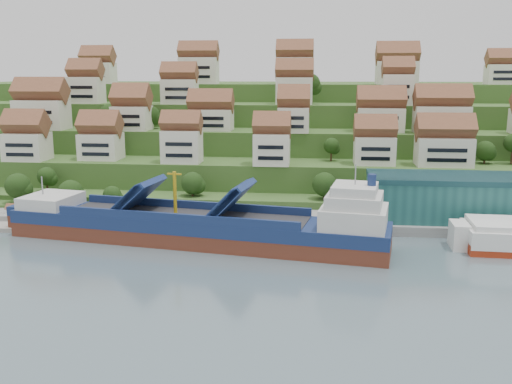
# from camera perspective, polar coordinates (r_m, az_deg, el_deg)

# --- Properties ---
(ground) EXTENTS (300.00, 300.00, 0.00)m
(ground) POSITION_cam_1_polar(r_m,az_deg,el_deg) (118.91, 1.13, -5.19)
(ground) COLOR slate
(ground) RESTS_ON ground
(quay) EXTENTS (180.00, 14.00, 2.20)m
(quay) POSITION_cam_1_polar(r_m,az_deg,el_deg) (133.04, 10.32, -3.04)
(quay) COLOR gray
(quay) RESTS_ON ground
(pebble_beach) EXTENTS (45.00, 20.00, 1.00)m
(pebble_beach) POSITION_cam_1_polar(r_m,az_deg,el_deg) (146.47, -21.69, -2.57)
(pebble_beach) COLOR gray
(pebble_beach) RESTS_ON ground
(hillside) EXTENTS (260.00, 128.00, 31.00)m
(hillside) POSITION_cam_1_polar(r_m,az_deg,el_deg) (218.40, 3.50, 5.45)
(hillside) COLOR #2D4C1E
(hillside) RESTS_ON ground
(hillside_village) EXTENTS (157.20, 64.38, 29.08)m
(hillside_village) POSITION_cam_1_polar(r_m,az_deg,el_deg) (173.96, 1.52, 8.26)
(hillside_village) COLOR silver
(hillside_village) RESTS_ON ground
(hillside_trees) EXTENTS (139.66, 62.67, 31.97)m
(hillside_trees) POSITION_cam_1_polar(r_m,az_deg,el_deg) (159.47, -2.18, 5.10)
(hillside_trees) COLOR #224015
(hillside_trees) RESTS_ON ground
(warehouse) EXTENTS (60.00, 15.00, 10.00)m
(warehouse) POSITION_cam_1_polar(r_m,az_deg,el_deg) (139.74, 23.55, -0.57)
(warehouse) COLOR #215B58
(warehouse) RESTS_ON quay
(flagpole) EXTENTS (1.28, 0.16, 8.00)m
(flagpole) POSITION_cam_1_polar(r_m,az_deg,el_deg) (126.69, 9.73, -1.08)
(flagpole) COLOR gray
(flagpole) RESTS_ON quay
(beach_huts) EXTENTS (14.40, 3.70, 2.20)m
(beach_huts) POSITION_cam_1_polar(r_m,az_deg,el_deg) (145.98, -22.66, -2.05)
(beach_huts) COLOR white
(beach_huts) RESTS_ON pebble_beach
(cargo_ship) EXTENTS (81.02, 25.18, 17.78)m
(cargo_ship) POSITION_cam_1_polar(r_m,az_deg,el_deg) (118.74, -5.19, -3.57)
(cargo_ship) COLOR brown
(cargo_ship) RESTS_ON ground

